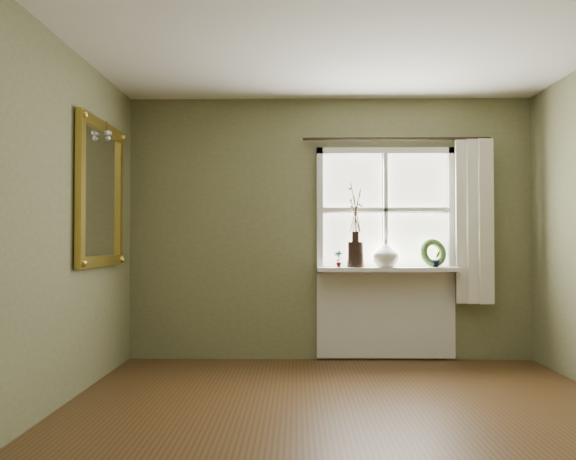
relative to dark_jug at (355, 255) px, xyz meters
The scene contains 16 objects.
floor 2.37m from the dark_jug, 96.50° to the right, with size 4.50×4.50×0.00m, color #422A14.
ceiling 2.64m from the dark_jug, 96.50° to the right, with size 4.50×4.50×0.00m, color silver.
wall_back 0.40m from the dark_jug, 143.32° to the left, with size 4.00×0.10×2.60m, color #686945.
wall_left 3.13m from the dark_jug, 137.23° to the right, with size 0.10×4.50×2.60m, color #686945.
wall_front 4.43m from the dark_jug, 93.13° to the right, with size 4.00×0.10×2.60m, color #686945.
window_frame 0.55m from the dark_jug, 19.42° to the left, with size 1.36×0.06×1.24m.
window_sill 0.34m from the dark_jug, ahead, with size 1.36×0.26×0.04m, color silver.
window_apron 0.67m from the dark_jug, 19.63° to the left, with size 1.36×0.04×0.88m, color silver.
dark_jug is the anchor object (origin of this frame).
cream_vase 0.30m from the dark_jug, ahead, with size 0.26×0.26×0.28m, color beige.
wreath 0.76m from the dark_jug, ahead, with size 0.28×0.28×0.07m, color #324C21.
potted_plant_left 0.17m from the dark_jug, behind, with size 0.09×0.06×0.16m, color #324C21.
potted_plant_right 0.78m from the dark_jug, ahead, with size 0.09×0.07×0.16m, color #324C21.
curtain 1.19m from the dark_jug, ahead, with size 0.36×0.12×1.59m, color beige.
curtain_rod 1.21m from the dark_jug, ahead, with size 0.03×0.03×1.84m, color black.
gilt_mirror 2.41m from the dark_jug, 159.82° to the right, with size 0.10×1.02×1.21m.
Camera 1 is at (-0.33, -3.34, 1.17)m, focal length 35.00 mm.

